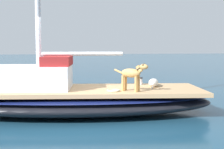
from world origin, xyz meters
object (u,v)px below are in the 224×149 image
Objects in this scene: sailboat_main at (74,101)px; dog_tan at (132,74)px; coiled_rope at (113,90)px; deck_winch at (140,81)px; dog_white at (154,83)px.

dog_tan is at bearing -118.99° from sailboat_main.
dog_tan is at bearing -97.87° from coiled_rope.
sailboat_main is 10.07× the size of dog_tan.
deck_winch reaches higher than sailboat_main.
deck_winch is at bearing 29.52° from dog_white.
dog_tan is at bearing 156.30° from deck_winch.
dog_tan is 2.30× the size of coiled_rope.
sailboat_main is 23.18× the size of coiled_rope.
dog_white is 4.34× the size of deck_winch.
coiled_rope reaches higher than sailboat_main.
dog_white reaches higher than deck_winch.
dog_tan reaches higher than deck_winch.
coiled_rope is (-1.16, 0.99, -0.08)m from deck_winch.
sailboat_main is at bearing 90.31° from dog_white.
deck_winch is at bearing -40.69° from coiled_rope.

